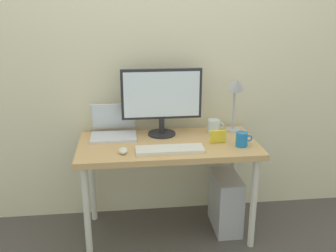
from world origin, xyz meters
TOP-DOWN VIEW (x-y plane):
  - ground_plane at (0.00, 0.00)m, footprint 6.00×6.00m
  - back_wall at (0.00, 0.36)m, footprint 4.40×0.04m
  - desk at (0.00, 0.00)m, footprint 1.22×0.60m
  - monitor at (-0.03, 0.17)m, footprint 0.57×0.20m
  - laptop at (-0.37, 0.19)m, footprint 0.32×0.29m
  - desk_lamp at (0.51, 0.17)m, footprint 0.11×0.16m
  - keyboard at (-0.01, -0.16)m, footprint 0.44×0.14m
  - mouse at (-0.31, -0.16)m, footprint 0.06×0.09m
  - coffee_mug at (0.48, -0.12)m, footprint 0.11×0.08m
  - glass_cup at (0.36, 0.17)m, footprint 0.12×0.09m
  - photo_frame at (0.34, -0.05)m, footprint 0.11×0.03m
  - computer_tower at (0.43, 0.01)m, footprint 0.18×0.36m

SIDE VIEW (x-z plane):
  - ground_plane at x=0.00m, z-range 0.00..0.00m
  - computer_tower at x=0.43m, z-range 0.00..0.42m
  - desk at x=0.00m, z-range 0.28..0.98m
  - keyboard at x=-0.01m, z-range 0.70..0.73m
  - mouse at x=-0.31m, z-range 0.70..0.74m
  - photo_frame at x=0.34m, z-range 0.70..0.80m
  - coffee_mug at x=0.48m, z-range 0.70..0.80m
  - glass_cup at x=0.36m, z-range 0.70..0.80m
  - laptop at x=-0.37m, z-range 0.65..0.87m
  - monitor at x=-0.03m, z-range 0.74..1.22m
  - desk_lamp at x=0.51m, z-range 0.79..1.22m
  - back_wall at x=0.00m, z-range 0.00..2.60m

